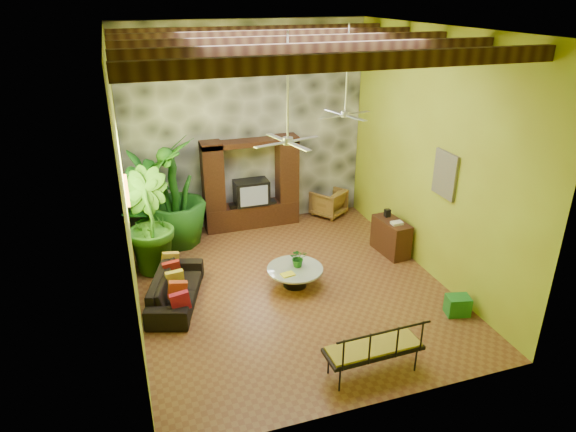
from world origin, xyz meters
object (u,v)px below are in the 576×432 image
object	(u,v)px
ceiling_fan_front	(288,129)
tall_plant_c	(174,193)
entertainment_center	(251,190)
sofa	(176,288)
ceiling_fan_back	(346,104)
coffee_table	(295,274)
wicker_armchair	(328,202)
green_bin	(458,305)
tall_plant_a	(149,202)
iron_bench	(376,347)
side_console	(391,237)
tall_plant_b	(147,222)

from	to	relation	value
ceiling_fan_front	tall_plant_c	world-z (taller)	ceiling_fan_front
entertainment_center	sofa	world-z (taller)	entertainment_center
ceiling_fan_back	coffee_table	size ratio (longest dim) A/B	1.62
ceiling_fan_front	wicker_armchair	world-z (taller)	ceiling_fan_front
green_bin	tall_plant_a	bearing A→B (deg)	138.90
ceiling_fan_back	coffee_table	xyz separation A→B (m)	(-1.51, -1.19, -3.15)
ceiling_fan_front	iron_bench	xyz separation A→B (m)	(0.60, -2.53, -2.87)
iron_bench	side_console	world-z (taller)	iron_bench
tall_plant_c	tall_plant_b	bearing A→B (deg)	-123.27
side_console	wicker_armchair	bearing A→B (deg)	96.49
entertainment_center	tall_plant_c	world-z (taller)	tall_plant_c
tall_plant_a	side_console	xyz separation A→B (m)	(5.17, -1.92, -0.79)
coffee_table	green_bin	bearing A→B (deg)	-36.96
sofa	wicker_armchair	world-z (taller)	wicker_armchair
entertainment_center	tall_plant_b	distance (m)	3.04
ceiling_fan_back	iron_bench	world-z (taller)	ceiling_fan_back
tall_plant_b	sofa	bearing A→B (deg)	-76.70
ceiling_fan_front	sofa	bearing A→B (deg)	164.91
tall_plant_a	coffee_table	xyz separation A→B (m)	(2.61, -2.59, -0.93)
sofa	coffee_table	distance (m)	2.40
tall_plant_c	iron_bench	distance (m)	6.17
ceiling_fan_back	coffee_table	bearing A→B (deg)	-141.76
tall_plant_c	wicker_armchair	bearing A→B (deg)	5.92
entertainment_center	tall_plant_c	distance (m)	2.02
entertainment_center	side_console	xyz separation A→B (m)	(2.65, -2.46, -0.56)
ceiling_fan_front	coffee_table	distance (m)	3.19
sofa	tall_plant_b	xyz separation A→B (m)	(-0.35, 1.48, 0.82)
entertainment_center	tall_plant_b	world-z (taller)	entertainment_center
entertainment_center	tall_plant_b	xyz separation A→B (m)	(-2.65, -1.49, 0.15)
side_console	tall_plant_b	bearing A→B (deg)	164.00
tall_plant_a	entertainment_center	bearing A→B (deg)	12.01
ceiling_fan_front	wicker_armchair	size ratio (longest dim) A/B	2.34
tall_plant_a	coffee_table	size ratio (longest dim) A/B	2.07
tall_plant_b	tall_plant_c	distance (m)	1.30
tall_plant_a	side_console	distance (m)	5.57
entertainment_center	green_bin	world-z (taller)	entertainment_center
ceiling_fan_back	tall_plant_a	bearing A→B (deg)	161.25
ceiling_fan_back	wicker_armchair	distance (m)	3.65
ceiling_fan_front	side_console	size ratio (longest dim) A/B	1.85
sofa	iron_bench	bearing A→B (deg)	-121.25
ceiling_fan_back	green_bin	world-z (taller)	ceiling_fan_back
tall_plant_a	green_bin	bearing A→B (deg)	-41.10
wicker_armchair	tall_plant_b	world-z (taller)	tall_plant_b
entertainment_center	green_bin	bearing A→B (deg)	-62.31
ceiling_fan_back	side_console	size ratio (longest dim) A/B	1.85
tall_plant_b	tall_plant_c	xyz separation A→B (m)	(0.71, 1.07, 0.18)
wicker_armchair	green_bin	bearing A→B (deg)	61.35
tall_plant_b	ceiling_fan_back	bearing A→B (deg)	-6.00
tall_plant_b	coffee_table	xyz separation A→B (m)	(2.74, -1.64, -0.86)
ceiling_fan_back	green_bin	xyz separation A→B (m)	(1.05, -3.11, -3.22)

